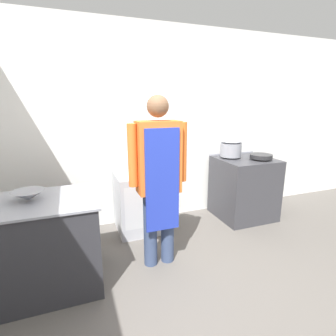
{
  "coord_description": "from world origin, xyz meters",
  "views": [
    {
      "loc": [
        -0.93,
        -1.68,
        1.7
      ],
      "look_at": [
        0.07,
        1.0,
        0.97
      ],
      "focal_mm": 28.0,
      "sensor_mm": 36.0,
      "label": 1
    }
  ],
  "objects_px": {
    "stove": "(244,188)",
    "mixing_bowl": "(28,196)",
    "saute_pan": "(261,156)",
    "fridge_unit": "(140,202)",
    "stock_pot": "(231,148)",
    "person_cook": "(159,174)"
  },
  "relations": [
    {
      "from": "stock_pot",
      "to": "saute_pan",
      "type": "relative_size",
      "value": 0.97
    },
    {
      "from": "mixing_bowl",
      "to": "person_cook",
      "type": "bearing_deg",
      "value": -1.8
    },
    {
      "from": "stove",
      "to": "fridge_unit",
      "type": "xyz_separation_m",
      "value": [
        -1.56,
        0.12,
        -0.05
      ]
    },
    {
      "from": "mixing_bowl",
      "to": "fridge_unit",
      "type": "bearing_deg",
      "value": 33.34
    },
    {
      "from": "stove",
      "to": "fridge_unit",
      "type": "height_order",
      "value": "stove"
    },
    {
      "from": "mixing_bowl",
      "to": "saute_pan",
      "type": "distance_m",
      "value": 2.94
    },
    {
      "from": "person_cook",
      "to": "mixing_bowl",
      "type": "distance_m",
      "value": 1.18
    },
    {
      "from": "person_cook",
      "to": "saute_pan",
      "type": "relative_size",
      "value": 5.62
    },
    {
      "from": "fridge_unit",
      "to": "mixing_bowl",
      "type": "xyz_separation_m",
      "value": [
        -1.18,
        -0.77,
        0.51
      ]
    },
    {
      "from": "fridge_unit",
      "to": "saute_pan",
      "type": "bearing_deg",
      "value": -8.17
    },
    {
      "from": "saute_pan",
      "to": "stock_pot",
      "type": "bearing_deg",
      "value": 141.69
    },
    {
      "from": "stock_pot",
      "to": "saute_pan",
      "type": "height_order",
      "value": "stock_pot"
    },
    {
      "from": "stove",
      "to": "saute_pan",
      "type": "relative_size",
      "value": 2.92
    },
    {
      "from": "saute_pan",
      "to": "fridge_unit",
      "type": "bearing_deg",
      "value": 171.83
    },
    {
      "from": "fridge_unit",
      "to": "mixing_bowl",
      "type": "relative_size",
      "value": 2.87
    },
    {
      "from": "fridge_unit",
      "to": "stove",
      "type": "bearing_deg",
      "value": -4.26
    },
    {
      "from": "fridge_unit",
      "to": "mixing_bowl",
      "type": "height_order",
      "value": "mixing_bowl"
    },
    {
      "from": "fridge_unit",
      "to": "mixing_bowl",
      "type": "bearing_deg",
      "value": -146.66
    },
    {
      "from": "stock_pot",
      "to": "fridge_unit",
      "type": "bearing_deg",
      "value": -179.33
    },
    {
      "from": "stove",
      "to": "mixing_bowl",
      "type": "height_order",
      "value": "mixing_bowl"
    },
    {
      "from": "fridge_unit",
      "to": "stock_pot",
      "type": "height_order",
      "value": "stock_pot"
    },
    {
      "from": "mixing_bowl",
      "to": "saute_pan",
      "type": "bearing_deg",
      "value": 10.31
    }
  ]
}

